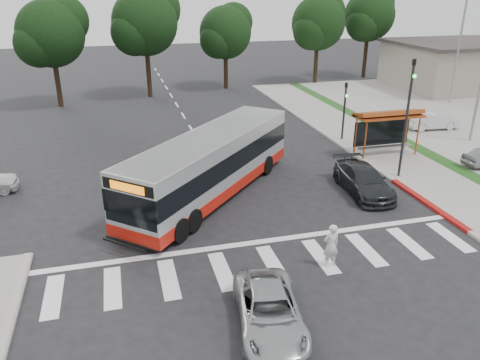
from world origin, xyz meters
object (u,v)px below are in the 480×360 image
object	(u,v)px
transit_bus	(211,166)
silver_suv_south	(269,311)
pedestrian	(331,246)
dark_sedan	(363,180)

from	to	relation	value
transit_bus	silver_suv_south	xyz separation A→B (m)	(-0.32, -10.29, -1.00)
transit_bus	pedestrian	bearing A→B (deg)	-25.75
dark_sedan	silver_suv_south	bearing A→B (deg)	-128.07
transit_bus	pedestrian	size ratio (longest dim) A/B	6.97
transit_bus	dark_sedan	world-z (taller)	transit_bus
transit_bus	dark_sedan	xyz separation A→B (m)	(7.60, -1.70, -0.91)
dark_sedan	silver_suv_south	world-z (taller)	dark_sedan
dark_sedan	silver_suv_south	size ratio (longest dim) A/B	1.11
transit_bus	silver_suv_south	world-z (taller)	transit_bus
dark_sedan	transit_bus	bearing A→B (deg)	172.01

